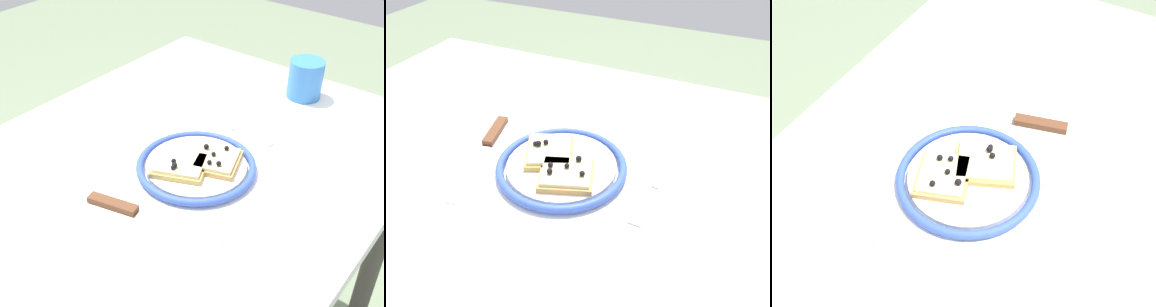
# 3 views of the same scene
# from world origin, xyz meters

# --- Properties ---
(dining_table) EXTENTS (1.07, 0.74, 0.76)m
(dining_table) POSITION_xyz_m (0.00, 0.00, 0.65)
(dining_table) COLOR white
(dining_table) RESTS_ON ground_plane
(plate) EXTENTS (0.22, 0.22, 0.02)m
(plate) POSITION_xyz_m (-0.05, 0.05, 0.77)
(plate) COLOR white
(plate) RESTS_ON dining_table
(pizza_slice_near) EXTENTS (0.11, 0.12, 0.03)m
(pizza_slice_near) POSITION_xyz_m (-0.02, 0.03, 0.78)
(pizza_slice_near) COLOR tan
(pizza_slice_near) RESTS_ON plate
(pizza_slice_far) EXTENTS (0.11, 0.10, 0.03)m
(pizza_slice_far) POSITION_xyz_m (-0.07, 0.08, 0.78)
(pizza_slice_far) COLOR tan
(pizza_slice_far) RESTS_ON plate
(knife) EXTENTS (0.08, 0.24, 0.01)m
(knife) POSITION_xyz_m (0.11, 0.04, 0.76)
(knife) COLOR silver
(knife) RESTS_ON dining_table
(fork) EXTENTS (0.03, 0.20, 0.00)m
(fork) POSITION_xyz_m (-0.21, 0.02, 0.76)
(fork) COLOR silver
(fork) RESTS_ON dining_table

